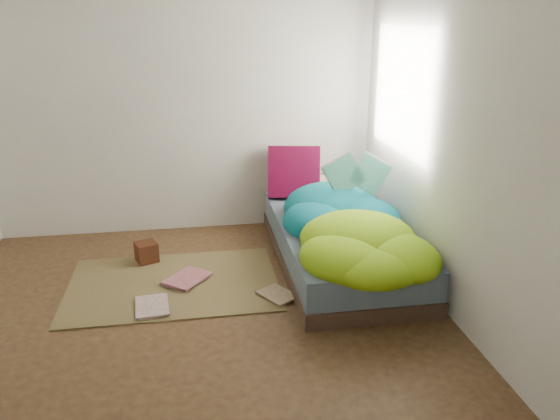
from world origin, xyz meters
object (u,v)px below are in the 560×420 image
at_px(bed, 340,245).
at_px(floor_book_a, 135,308).
at_px(wooden_box, 146,252).
at_px(floor_book_b, 174,275).
at_px(open_book, 358,163).
at_px(pillow_magenta, 294,172).

relative_size(bed, floor_book_a, 6.36).
distance_m(wooden_box, floor_book_b, 0.42).
relative_size(bed, floor_book_b, 5.80).
distance_m(bed, floor_book_b, 1.37).
height_order(wooden_box, floor_book_a, wooden_box).
bearing_deg(floor_book_b, open_book, 46.94).
relative_size(bed, wooden_box, 12.13).
bearing_deg(pillow_magenta, wooden_box, -147.98).
xyz_separation_m(floor_book_a, floor_book_b, (0.26, 0.47, 0.00)).
distance_m(bed, floor_book_a, 1.72).
bearing_deg(open_book, bed, -129.52).
height_order(bed, open_book, open_book).
distance_m(floor_book_a, floor_book_b, 0.54).
distance_m(bed, open_book, 0.69).
relative_size(wooden_box, floor_book_b, 0.48).
bearing_deg(floor_book_b, pillow_magenta, 76.20).
height_order(bed, floor_book_b, bed).
relative_size(wooden_box, floor_book_a, 0.52).
xyz_separation_m(pillow_magenta, floor_book_a, (-1.39, -1.34, -0.56)).
height_order(open_book, floor_book_b, open_book).
height_order(floor_book_a, floor_book_b, floor_book_b).
bearing_deg(floor_book_a, floor_book_b, 56.16).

